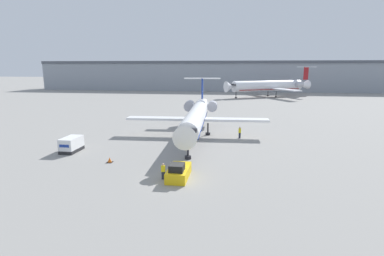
{
  "coord_description": "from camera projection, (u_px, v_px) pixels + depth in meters",
  "views": [
    {
      "loc": [
        5.39,
        -27.89,
        11.17
      ],
      "look_at": [
        0.0,
        9.81,
        3.4
      ],
      "focal_mm": 28.0,
      "sensor_mm": 36.0,
      "label": 1
    }
  ],
  "objects": [
    {
      "name": "ground_plane",
      "position": [
        178.0,
        180.0,
        30.03
      ],
      "size": [
        600.0,
        600.0,
        0.0
      ],
      "primitive_type": "plane",
      "color": "gray"
    },
    {
      "name": "luggage_cart",
      "position": [
        71.0,
        144.0,
        40.18
      ],
      "size": [
        1.88,
        3.48,
        1.95
      ],
      "color": "#232326",
      "rests_on": "ground"
    },
    {
      "name": "pushback_tug",
      "position": [
        179.0,
        172.0,
        30.61
      ],
      "size": [
        2.02,
        4.47,
        1.77
      ],
      "color": "yellow",
      "rests_on": "ground"
    },
    {
      "name": "airplane_parked_far_left",
      "position": [
        270.0,
        86.0,
        113.74
      ],
      "size": [
        34.95,
        28.47,
        11.33
      ],
      "color": "white",
      "rests_on": "ground"
    },
    {
      "name": "traffic_cone_left",
      "position": [
        110.0,
        160.0,
        35.67
      ],
      "size": [
        0.69,
        0.69,
        0.61
      ],
      "color": "black",
      "rests_on": "ground"
    },
    {
      "name": "terminal_building",
      "position": [
        224.0,
        76.0,
        145.02
      ],
      "size": [
        180.0,
        16.8,
        14.05
      ],
      "color": "#8C939E",
      "rests_on": "ground"
    },
    {
      "name": "worker_near_tug",
      "position": [
        163.0,
        171.0,
        30.22
      ],
      "size": [
        0.4,
        0.24,
        1.67
      ],
      "color": "#232838",
      "rests_on": "ground"
    },
    {
      "name": "worker_by_wing",
      "position": [
        240.0,
        132.0,
        47.66
      ],
      "size": [
        0.4,
        0.26,
        1.86
      ],
      "color": "#232838",
      "rests_on": "ground"
    },
    {
      "name": "airplane_main",
      "position": [
        197.0,
        115.0,
        48.99
      ],
      "size": [
        23.35,
        31.05,
        8.99
      ],
      "color": "white",
      "rests_on": "ground"
    }
  ]
}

